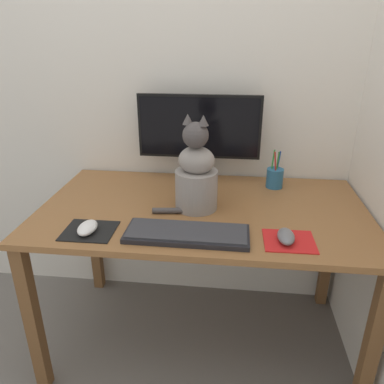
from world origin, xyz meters
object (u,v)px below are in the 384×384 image
pen_cup (275,177)px  monitor (199,133)px  keyboard (187,233)px  cat (196,175)px  computer_mouse_left (87,228)px  computer_mouse_right (286,236)px

pen_cup → monitor: bearing=175.0°
monitor → keyboard: 0.58m
keyboard → pen_cup: bearing=55.7°
cat → pen_cup: cat is taller
computer_mouse_left → computer_mouse_right: bearing=1.4°
keyboard → computer_mouse_left: computer_mouse_left is taller
keyboard → cat: bearing=88.7°
monitor → computer_mouse_left: monitor is taller
computer_mouse_left → computer_mouse_right: (0.70, 0.02, 0.00)m
keyboard → computer_mouse_left: bearing=-176.7°
computer_mouse_right → keyboard: bearing=179.8°
computer_mouse_right → cat: size_ratio=0.28×
cat → pen_cup: size_ratio=2.21×
monitor → cat: size_ratio=1.45×
monitor → keyboard: monitor is taller
keyboard → cat: (0.01, 0.23, 0.13)m
computer_mouse_left → pen_cup: bearing=36.3°
monitor → pen_cup: bearing=-5.0°
cat → keyboard: bearing=-78.1°
monitor → pen_cup: size_ratio=3.22×
cat → pen_cup: (0.34, 0.27, -0.10)m
cat → pen_cup: 0.44m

